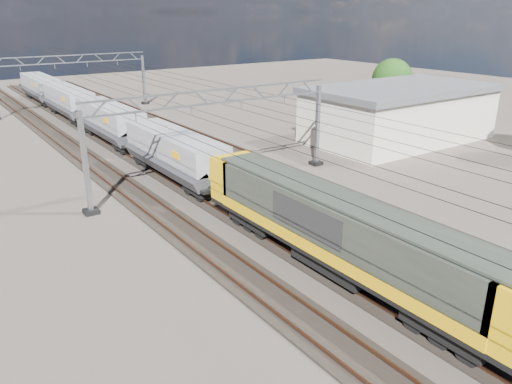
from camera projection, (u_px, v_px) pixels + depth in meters
ground at (249, 202)px, 33.89m from camera, size 160.00×160.00×0.00m
track_outer_west at (169, 221)px, 30.64m from camera, size 2.60×140.00×0.30m
track_loco at (224, 207)px, 32.79m from camera, size 2.60×140.00×0.30m
track_inner_east at (273, 195)px, 34.94m from camera, size 2.60×140.00×0.30m
track_outer_east at (316, 184)px, 37.08m from camera, size 2.60×140.00×0.30m
catenary_gantry_mid at (218, 134)px, 35.65m from camera, size 19.90×0.90×7.11m
catenary_gantry_far at (73, 81)px, 63.44m from camera, size 19.90×0.90×7.11m
overhead_wires at (190, 101)px, 38.11m from camera, size 12.03×140.00×0.53m
locomotive at (339, 230)px, 23.79m from camera, size 2.76×21.10×3.62m
hopper_wagon_lead at (175, 152)px, 37.48m from camera, size 3.38×13.00×3.25m
hopper_wagon_mid at (110, 120)px, 48.44m from camera, size 3.38×13.00×3.25m
hopper_wagon_third at (69, 100)px, 59.41m from camera, size 3.38×13.00×3.25m
hopper_wagon_fourth at (41, 87)px, 70.37m from camera, size 3.38×13.00×3.25m
industrial_shed at (399, 113)px, 49.41m from camera, size 18.60×10.60×5.40m
tree_far at (395, 80)px, 59.29m from camera, size 5.23×4.83×7.05m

